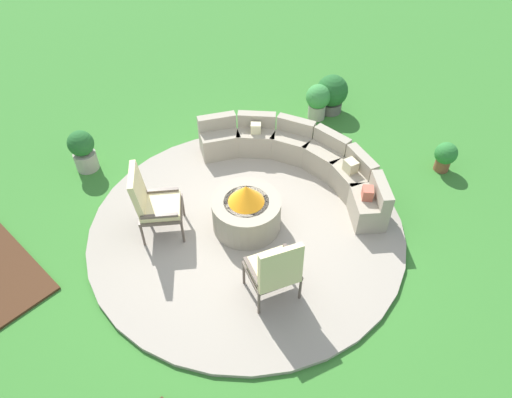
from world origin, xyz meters
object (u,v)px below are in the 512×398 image
potted_plant_2 (332,93)px  potted_plant_1 (318,100)px  potted_plant_0 (83,150)px  fire_pit (246,211)px  lounge_chair_front_left (152,202)px  curved_stone_bench (300,158)px  potted_plant_3 (445,155)px  lounge_chair_front_right (275,269)px

potted_plant_2 → potted_plant_1: bearing=-98.2°
potted_plant_0 → potted_plant_2: size_ratio=0.98×
potted_plant_0 → fire_pit: bearing=15.8°
lounge_chair_front_left → potted_plant_0: lounge_chair_front_left is taller
curved_stone_bench → potted_plant_0: (-2.70, -2.29, 0.05)m
potted_plant_0 → potted_plant_3: size_ratio=1.39×
fire_pit → potted_plant_3: 3.50m
lounge_chair_front_right → potted_plant_1: (-2.09, 3.61, -0.22)m
potted_plant_2 → potted_plant_3: bearing=-3.8°
lounge_chair_front_left → potted_plant_2: bearing=132.0°
lounge_chair_front_left → potted_plant_1: (-0.12, 3.91, -0.25)m
fire_pit → potted_plant_1: size_ratio=1.44×
curved_stone_bench → potted_plant_2: 2.01m
potted_plant_1 → potted_plant_2: size_ratio=0.92×
lounge_chair_front_right → potted_plant_1: bearing=54.2°
lounge_chair_front_left → potted_plant_1: 3.92m
lounge_chair_front_left → potted_plant_1: lounge_chair_front_left is taller
fire_pit → potted_plant_2: size_ratio=1.33×
fire_pit → lounge_chair_front_right: lounge_chair_front_right is taller
curved_stone_bench → lounge_chair_front_left: 2.52m
fire_pit → potted_plant_2: bearing=105.8°
fire_pit → curved_stone_bench: 1.48m
potted_plant_1 → potted_plant_3: 2.48m
potted_plant_3 → potted_plant_2: bearing=176.2°
curved_stone_bench → fire_pit: bearing=-82.3°
potted_plant_2 → fire_pit: bearing=-74.2°
potted_plant_1 → potted_plant_3: potted_plant_1 is taller
potted_plant_1 → fire_pit: bearing=-71.5°
curved_stone_bench → lounge_chair_front_left: (-0.68, -2.41, 0.30)m
lounge_chair_front_right → potted_plant_0: (-3.99, -0.18, -0.22)m
fire_pit → potted_plant_2: fire_pit is taller
fire_pit → potted_plant_3: bearing=65.1°
fire_pit → potted_plant_0: size_ratio=1.36×
potted_plant_1 → lounge_chair_front_right: bearing=-60.0°
lounge_chair_front_left → lounge_chair_front_right: (1.97, 0.30, -0.03)m
potted_plant_1 → potted_plant_0: bearing=-116.6°
lounge_chair_front_left → potted_plant_3: 4.75m
fire_pit → potted_plant_1: fire_pit is taller
potted_plant_0 → potted_plant_2: 4.60m
potted_plant_1 → potted_plant_2: bearing=81.8°
potted_plant_1 → lounge_chair_front_left: bearing=-88.2°
curved_stone_bench → lounge_chair_front_left: bearing=-105.7°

